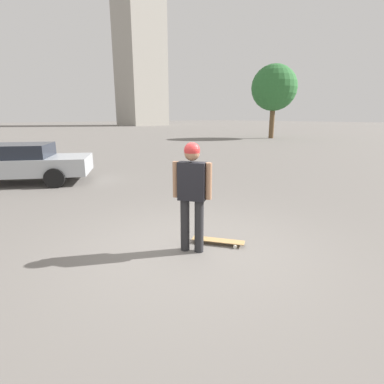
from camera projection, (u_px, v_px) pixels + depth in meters
name	position (u px, v px, depth m)	size (l,w,h in m)	color
ground_plane	(192.00, 250.00, 4.93)	(220.00, 220.00, 0.00)	slate
person	(192.00, 188.00, 4.67)	(0.41, 0.53, 1.77)	#262628
skateboard	(218.00, 241.00, 5.17)	(0.66, 0.85, 0.07)	tan
car_parked_near	(13.00, 163.00, 9.66)	(5.04, 3.94, 1.28)	#ADB2B7
building_block_distant	(139.00, 25.00, 63.71)	(8.67, 8.74, 41.74)	#9E998E
tree_distant	(274.00, 88.00, 28.42)	(4.29, 4.29, 6.89)	brown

